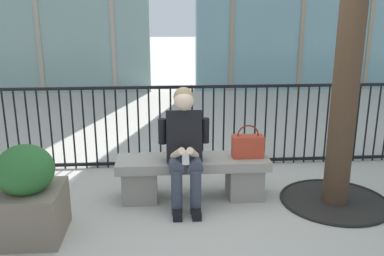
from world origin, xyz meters
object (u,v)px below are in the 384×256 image
(planter, at_px, (28,195))
(seated_person_with_phone, at_px, (184,144))
(handbag_on_bench, at_px, (248,146))
(stone_bench, at_px, (193,174))

(planter, bearing_deg, seated_person_with_phone, 22.07)
(handbag_on_bench, xyz_separation_m, planter, (-2.07, -0.69, -0.18))
(stone_bench, height_order, handbag_on_bench, handbag_on_bench)
(planter, bearing_deg, stone_bench, 24.97)
(stone_bench, height_order, planter, planter)
(stone_bench, xyz_separation_m, handbag_on_bench, (0.58, -0.01, 0.30))
(stone_bench, relative_size, planter, 1.88)
(seated_person_with_phone, distance_m, handbag_on_bench, 0.69)
(handbag_on_bench, distance_m, planter, 2.19)
(planter, bearing_deg, handbag_on_bench, 18.30)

